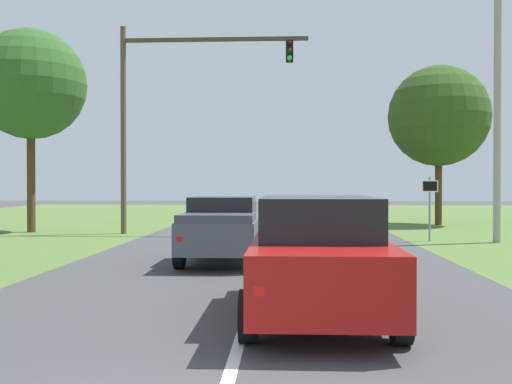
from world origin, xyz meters
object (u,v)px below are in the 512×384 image
at_px(red_suv_near, 317,254).
at_px(utility_pole_right, 498,120).
at_px(pickup_truck_lead, 224,228).
at_px(extra_tree_1, 31,85).
at_px(oak_tree_right, 439,116).
at_px(keep_moving_sign, 430,200).
at_px(traffic_light, 168,98).

relative_size(red_suv_near, utility_pole_right, 0.56).
distance_m(pickup_truck_lead, utility_pole_right, 11.59).
bearing_deg(utility_pole_right, extra_tree_1, 168.80).
bearing_deg(utility_pole_right, oak_tree_right, 88.02).
height_order(red_suv_near, keep_moving_sign, keep_moving_sign).
bearing_deg(traffic_light, keep_moving_sign, -15.05).
bearing_deg(traffic_light, pickup_truck_lead, -69.40).
relative_size(pickup_truck_lead, traffic_light, 0.58).
bearing_deg(pickup_truck_lead, keep_moving_sign, 40.45).
height_order(pickup_truck_lead, keep_moving_sign, keep_moving_sign).
bearing_deg(pickup_truck_lead, traffic_light, 110.60).
bearing_deg(red_suv_near, oak_tree_right, 70.94).
bearing_deg(utility_pole_right, red_suv_near, -120.29).
bearing_deg(keep_moving_sign, utility_pole_right, -9.66).
relative_size(pickup_truck_lead, oak_tree_right, 0.62).
xyz_separation_m(red_suv_near, traffic_light, (-5.57, 15.59, 4.86)).
height_order(oak_tree_right, utility_pole_right, utility_pole_right).
relative_size(oak_tree_right, utility_pole_right, 0.94).
distance_m(red_suv_near, extra_tree_1, 20.80).
xyz_separation_m(oak_tree_right, extra_tree_1, (-19.41, -5.72, 0.85)).
distance_m(red_suv_near, oak_tree_right, 23.62).
bearing_deg(red_suv_near, keep_moving_sign, 69.03).
height_order(keep_moving_sign, utility_pole_right, utility_pole_right).
relative_size(keep_moving_sign, oak_tree_right, 0.29).
distance_m(keep_moving_sign, extra_tree_1, 17.81).
bearing_deg(utility_pole_right, traffic_light, 165.92).
relative_size(traffic_light, oak_tree_right, 1.07).
xyz_separation_m(red_suv_near, keep_moving_sign, (4.89, 12.77, 0.54)).
bearing_deg(utility_pole_right, pickup_truck_lead, -149.04).
height_order(keep_moving_sign, extra_tree_1, extra_tree_1).
bearing_deg(extra_tree_1, traffic_light, -5.17).
bearing_deg(oak_tree_right, pickup_truck_lead, -122.83).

